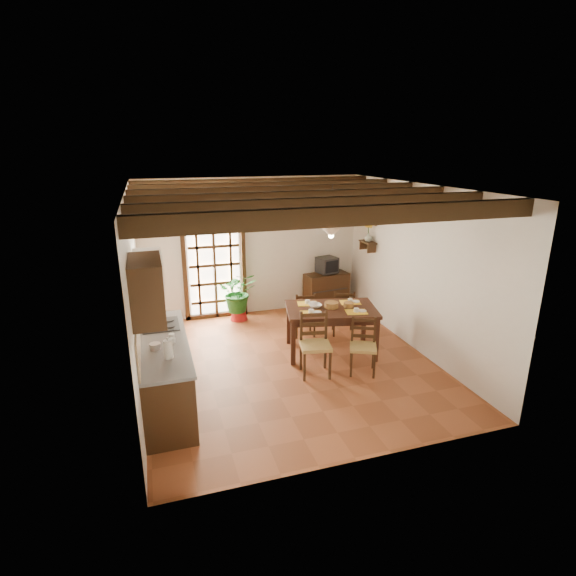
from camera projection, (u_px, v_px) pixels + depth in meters
name	position (u px, v px, depth m)	size (l,w,h in m)	color
ground_plane	(290.00, 363.00, 7.30)	(5.00, 5.00, 0.00)	brown
room_shell	(290.00, 254.00, 6.75)	(4.52, 5.02, 2.81)	silver
ceiling_beams	(290.00, 195.00, 6.49)	(4.50, 4.34, 0.20)	black
french_door	(214.00, 261.00, 8.94)	(1.26, 0.11, 2.32)	white
kitchen_counter	(165.00, 371.00, 6.05)	(0.64, 2.25, 1.38)	#311D0F
upper_cabinet	(147.00, 290.00, 4.96)	(0.35, 0.80, 0.70)	#311D0F
range_hood	(148.00, 271.00, 6.14)	(0.38, 0.60, 0.54)	white
counter_items	(162.00, 335.00, 5.99)	(0.50, 1.43, 0.25)	black
dining_table	(331.00, 314.00, 7.49)	(1.65, 1.25, 0.80)	#351B11
chair_near_left	(315.00, 356.00, 6.86)	(0.52, 0.51, 0.97)	tan
chair_near_right	(363.00, 356.00, 6.93)	(0.52, 0.52, 0.87)	tan
chair_far_left	(304.00, 321.00, 8.31)	(0.43, 0.41, 0.85)	tan
chair_far_right	(343.00, 320.00, 8.36)	(0.51, 0.50, 0.87)	tan
table_setting	(331.00, 303.00, 7.43)	(1.08, 0.72, 0.10)	yellow
table_bowl	(315.00, 306.00, 7.48)	(0.22, 0.22, 0.05)	white
sideboard	(326.00, 291.00, 9.64)	(0.92, 0.41, 0.78)	#311D0F
crt_tv	(327.00, 265.00, 9.46)	(0.46, 0.44, 0.33)	black
fuse_box	(322.00, 226.00, 9.45)	(0.25, 0.03, 0.32)	white
plant_pot	(239.00, 314.00, 9.09)	(0.35, 0.35, 0.21)	maroon
potted_plant	(238.00, 293.00, 8.95)	(1.93, 1.65, 2.15)	#144C19
wall_shelf	(368.00, 244.00, 8.91)	(0.20, 0.42, 0.20)	#311D0F
shelf_vase	(368.00, 237.00, 8.87)	(0.15, 0.15, 0.15)	#B2BFB2
shelf_flowers	(369.00, 227.00, 8.80)	(0.14, 0.14, 0.36)	yellow
framed_picture	(373.00, 217.00, 8.77)	(0.03, 0.32, 0.32)	brown
pendant_lamp	(331.00, 231.00, 7.16)	(0.36, 0.36, 0.84)	black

